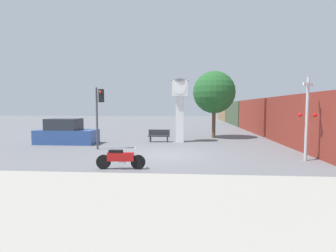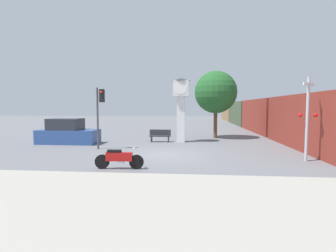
{
  "view_description": "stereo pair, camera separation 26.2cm",
  "coord_description": "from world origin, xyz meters",
  "px_view_note": "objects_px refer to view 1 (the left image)",
  "views": [
    {
      "loc": [
        1.11,
        -14.21,
        2.63
      ],
      "look_at": [
        0.02,
        0.64,
        1.54
      ],
      "focal_mm": 28.0,
      "sensor_mm": 36.0,
      "label": 1
    },
    {
      "loc": [
        1.38,
        -14.19,
        2.63
      ],
      "look_at": [
        0.02,
        0.64,
        1.54
      ],
      "focal_mm": 28.0,
      "sensor_mm": 36.0,
      "label": 2
    }
  ],
  "objects_px": {
    "motorcycle": "(121,159)",
    "street_tree": "(214,92)",
    "bench": "(159,135)",
    "freight_train": "(250,114)",
    "traffic_light": "(99,107)",
    "railroad_crossing_signal": "(307,116)",
    "clock_tower": "(180,100)",
    "parked_car": "(66,133)"
  },
  "relations": [
    {
      "from": "motorcycle",
      "to": "street_tree",
      "type": "bearing_deg",
      "value": 63.62
    },
    {
      "from": "street_tree",
      "to": "bench",
      "type": "xyz_separation_m",
      "value": [
        -4.35,
        -2.91,
        -3.35
      ]
    },
    {
      "from": "freight_train",
      "to": "bench",
      "type": "xyz_separation_m",
      "value": [
        -10.11,
        -14.84,
        -1.21
      ]
    },
    {
      "from": "traffic_light",
      "to": "bench",
      "type": "height_order",
      "value": "traffic_light"
    },
    {
      "from": "railroad_crossing_signal",
      "to": "motorcycle",
      "type": "bearing_deg",
      "value": -164.33
    },
    {
      "from": "railroad_crossing_signal",
      "to": "street_tree",
      "type": "distance_m",
      "value": 10.0
    },
    {
      "from": "motorcycle",
      "to": "railroad_crossing_signal",
      "type": "distance_m",
      "value": 9.09
    },
    {
      "from": "railroad_crossing_signal",
      "to": "traffic_light",
      "type": "bearing_deg",
      "value": 166.88
    },
    {
      "from": "motorcycle",
      "to": "freight_train",
      "type": "distance_m",
      "value": 25.93
    },
    {
      "from": "railroad_crossing_signal",
      "to": "clock_tower",
      "type": "bearing_deg",
      "value": 134.56
    },
    {
      "from": "motorcycle",
      "to": "parked_car",
      "type": "bearing_deg",
      "value": 125.78
    },
    {
      "from": "street_tree",
      "to": "bench",
      "type": "distance_m",
      "value": 6.22
    },
    {
      "from": "clock_tower",
      "to": "parked_car",
      "type": "xyz_separation_m",
      "value": [
        -8.06,
        -1.59,
        -2.41
      ]
    },
    {
      "from": "bench",
      "to": "parked_car",
      "type": "bearing_deg",
      "value": -167.5
    },
    {
      "from": "freight_train",
      "to": "street_tree",
      "type": "xyz_separation_m",
      "value": [
        -5.76,
        -11.93,
        2.14
      ]
    },
    {
      "from": "motorcycle",
      "to": "bench",
      "type": "bearing_deg",
      "value": 82.55
    },
    {
      "from": "motorcycle",
      "to": "street_tree",
      "type": "relative_size",
      "value": 0.37
    },
    {
      "from": "street_tree",
      "to": "parked_car",
      "type": "distance_m",
      "value": 12.1
    },
    {
      "from": "parked_car",
      "to": "street_tree",
      "type": "bearing_deg",
      "value": 22.25
    },
    {
      "from": "motorcycle",
      "to": "street_tree",
      "type": "distance_m",
      "value": 13.11
    },
    {
      "from": "railroad_crossing_signal",
      "to": "parked_car",
      "type": "height_order",
      "value": "railroad_crossing_signal"
    },
    {
      "from": "clock_tower",
      "to": "traffic_light",
      "type": "relative_size",
      "value": 1.25
    },
    {
      "from": "street_tree",
      "to": "traffic_light",
      "type": "bearing_deg",
      "value": -139.2
    },
    {
      "from": "traffic_light",
      "to": "street_tree",
      "type": "bearing_deg",
      "value": 40.8
    },
    {
      "from": "motorcycle",
      "to": "parked_car",
      "type": "height_order",
      "value": "parked_car"
    },
    {
      "from": "bench",
      "to": "motorcycle",
      "type": "bearing_deg",
      "value": -94.52
    },
    {
      "from": "street_tree",
      "to": "clock_tower",
      "type": "bearing_deg",
      "value": -135.32
    },
    {
      "from": "motorcycle",
      "to": "bench",
      "type": "relative_size",
      "value": 1.3
    },
    {
      "from": "motorcycle",
      "to": "parked_car",
      "type": "distance_m",
      "value": 9.3
    },
    {
      "from": "freight_train",
      "to": "bench",
      "type": "bearing_deg",
      "value": -124.26
    },
    {
      "from": "freight_train",
      "to": "railroad_crossing_signal",
      "type": "height_order",
      "value": "railroad_crossing_signal"
    },
    {
      "from": "motorcycle",
      "to": "traffic_light",
      "type": "xyz_separation_m",
      "value": [
        -2.6,
        5.02,
        2.19
      ]
    },
    {
      "from": "traffic_light",
      "to": "railroad_crossing_signal",
      "type": "xyz_separation_m",
      "value": [
        11.19,
        -2.61,
        -0.42
      ]
    },
    {
      "from": "motorcycle",
      "to": "clock_tower",
      "type": "distance_m",
      "value": 9.52
    },
    {
      "from": "motorcycle",
      "to": "parked_car",
      "type": "relative_size",
      "value": 0.49
    },
    {
      "from": "motorcycle",
      "to": "freight_train",
      "type": "relative_size",
      "value": 0.05
    },
    {
      "from": "motorcycle",
      "to": "street_tree",
      "type": "xyz_separation_m",
      "value": [
        5.04,
        11.61,
        3.4
      ]
    },
    {
      "from": "street_tree",
      "to": "bench",
      "type": "height_order",
      "value": "street_tree"
    },
    {
      "from": "traffic_light",
      "to": "parked_car",
      "type": "relative_size",
      "value": 0.9
    },
    {
      "from": "motorcycle",
      "to": "traffic_light",
      "type": "relative_size",
      "value": 0.55
    },
    {
      "from": "motorcycle",
      "to": "railroad_crossing_signal",
      "type": "height_order",
      "value": "railroad_crossing_signal"
    },
    {
      "from": "freight_train",
      "to": "street_tree",
      "type": "bearing_deg",
      "value": -115.77
    }
  ]
}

